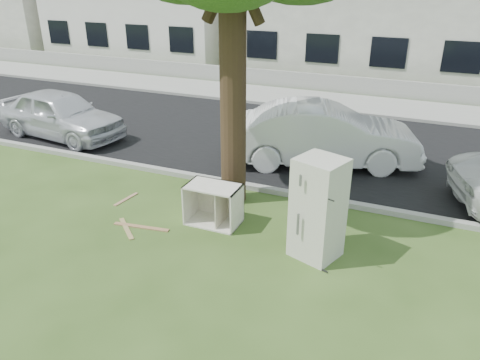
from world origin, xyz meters
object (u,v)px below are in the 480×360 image
at_px(fridge, 318,209).
at_px(cabinet, 213,204).
at_px(car_left, 61,114).
at_px(car_center, 324,135).

bearing_deg(fridge, cabinet, -168.73).
height_order(cabinet, car_left, car_left).
relative_size(car_center, car_left, 1.15).
bearing_deg(car_left, fridge, -103.74).
xyz_separation_m(fridge, cabinet, (-2.19, 0.33, -0.51)).
distance_m(fridge, car_left, 9.40).
bearing_deg(cabinet, fridge, -8.69).
relative_size(fridge, cabinet, 1.74).
bearing_deg(cabinet, car_center, 72.44).
bearing_deg(fridge, car_left, 178.90).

